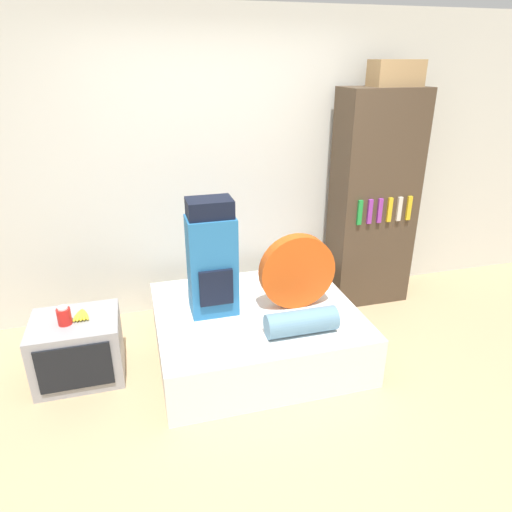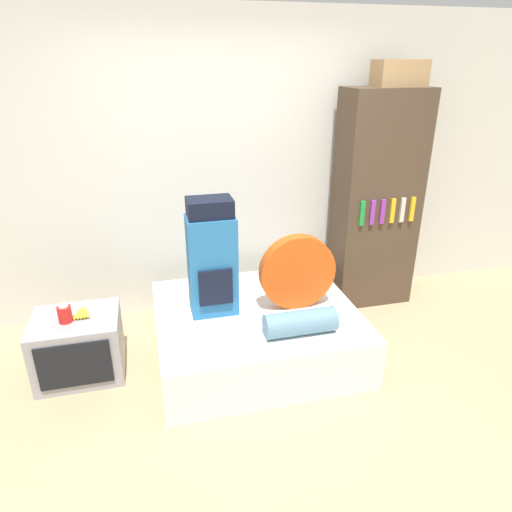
{
  "view_description": "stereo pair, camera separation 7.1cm",
  "coord_description": "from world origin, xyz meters",
  "views": [
    {
      "loc": [
        -0.82,
        -2.26,
        2.19
      ],
      "look_at": [
        0.0,
        0.72,
        0.85
      ],
      "focal_mm": 32.0,
      "sensor_mm": 36.0,
      "label": 1
    },
    {
      "loc": [
        -0.75,
        -2.28,
        2.19
      ],
      "look_at": [
        0.0,
        0.72,
        0.85
      ],
      "focal_mm": 32.0,
      "sensor_mm": 36.0,
      "label": 2
    }
  ],
  "objects": [
    {
      "name": "banana_bunch",
      "position": [
        -1.28,
        0.82,
        0.49
      ],
      "size": [
        0.13,
        0.17,
        0.03
      ],
      "color": "yellow",
      "rests_on": "television"
    },
    {
      "name": "cardboard_box",
      "position": [
        1.37,
        1.34,
        2.08
      ],
      "size": [
        0.42,
        0.23,
        0.21
      ],
      "color": "#A88456",
      "rests_on": "bookshelf"
    },
    {
      "name": "backpack",
      "position": [
        -0.32,
        0.78,
        0.83
      ],
      "size": [
        0.35,
        0.28,
        0.89
      ],
      "color": "#23669E",
      "rests_on": "bed"
    },
    {
      "name": "canister",
      "position": [
        -1.38,
        0.75,
        0.54
      ],
      "size": [
        0.09,
        0.09,
        0.14
      ],
      "color": "red",
      "rests_on": "television"
    },
    {
      "name": "bookshelf",
      "position": [
        1.3,
        1.35,
        0.99
      ],
      "size": [
        0.73,
        0.42,
        1.97
      ],
      "color": "#473828",
      "rests_on": "ground_plane"
    },
    {
      "name": "television",
      "position": [
        -1.34,
        0.78,
        0.24
      ],
      "size": [
        0.61,
        0.52,
        0.47
      ],
      "color": "#939399",
      "rests_on": "ground_plane"
    },
    {
      "name": "wall_back",
      "position": [
        0.0,
        1.65,
        1.3
      ],
      "size": [
        8.0,
        0.05,
        2.6
      ],
      "color": "silver",
      "rests_on": "ground_plane"
    },
    {
      "name": "bed",
      "position": [
        -0.0,
        0.72,
        0.2
      ],
      "size": [
        1.53,
        1.34,
        0.4
      ],
      "color": "white",
      "rests_on": "ground_plane"
    },
    {
      "name": "sleeping_roll",
      "position": [
        0.22,
        0.31,
        0.48
      ],
      "size": [
        0.51,
        0.18,
        0.18
      ],
      "color": "#5B849E",
      "rests_on": "bed"
    },
    {
      "name": "tent_bag",
      "position": [
        0.32,
        0.69,
        0.69
      ],
      "size": [
        0.59,
        0.1,
        0.59
      ],
      "color": "#D14C14",
      "rests_on": "bed"
    },
    {
      "name": "ground_plane",
      "position": [
        0.0,
        0.0,
        0.0
      ],
      "size": [
        16.0,
        16.0,
        0.0
      ],
      "primitive_type": "plane",
      "color": "tan"
    }
  ]
}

